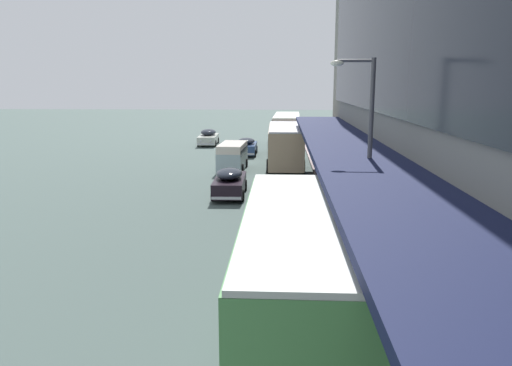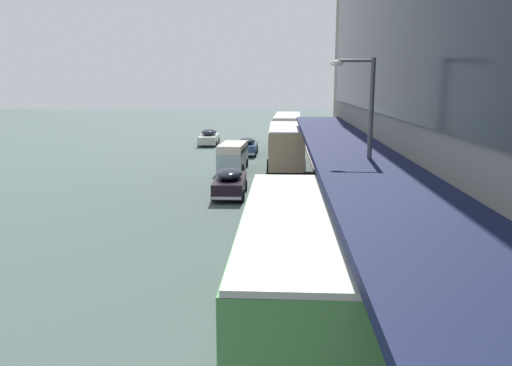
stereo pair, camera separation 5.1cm
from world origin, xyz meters
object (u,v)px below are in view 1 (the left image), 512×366
sedan_far_back (208,137)px  street_lamp (365,145)px  sedan_trailing_near (247,146)px  sedan_second_mid (230,182)px  transit_bus_kerbside_far (285,143)px  transit_bus_kerbside_front (287,129)px  vw_van (233,155)px  transit_bus_kerbside_rear (297,269)px

sedan_far_back → street_lamp: 35.90m
sedan_trailing_near → sedan_second_mid: (0.20, -16.52, 0.02)m
transit_bus_kerbside_far → sedan_trailing_near: 7.06m
transit_bus_kerbside_front → sedan_second_mid: 22.17m
transit_bus_kerbside_front → sedan_trailing_near: size_ratio=2.40×
sedan_trailing_near → vw_van: (-0.48, -7.76, 0.33)m
transit_bus_kerbside_rear → street_lamp: street_lamp is taller
vw_van → transit_bus_kerbside_front: bearing=72.7°
transit_bus_kerbside_rear → sedan_second_mid: 16.68m
vw_van → transit_bus_kerbside_far: bearing=23.1°
sedan_second_mid → transit_bus_kerbside_rear: bearing=-78.6°
transit_bus_kerbside_rear → vw_van: 25.40m
sedan_far_back → street_lamp: street_lamp is taller
transit_bus_kerbside_front → vw_van: bearing=-107.3°
transit_bus_kerbside_rear → sedan_second_mid: transit_bus_kerbside_rear is taller
transit_bus_kerbside_front → transit_bus_kerbside_rear: 38.20m
vw_van → street_lamp: (6.43, -19.20, 3.09)m
street_lamp → sedan_trailing_near: bearing=102.4°
transit_bus_kerbside_front → vw_van: size_ratio=2.29×
transit_bus_kerbside_front → sedan_trailing_near: bearing=-123.9°
transit_bus_kerbside_front → transit_bus_kerbside_rear: (-0.11, -38.20, 0.06)m
sedan_trailing_near → sedan_second_mid: sedan_second_mid is taller
transit_bus_kerbside_rear → street_lamp: 6.75m
sedan_second_mid → transit_bus_kerbside_far: bearing=73.0°
transit_bus_kerbside_far → sedan_far_back: transit_bus_kerbside_far is taller
street_lamp → transit_bus_kerbside_front: bearing=94.2°
sedan_far_back → sedan_second_mid: bearing=-78.8°
sedan_trailing_near → street_lamp: (5.95, -26.96, 3.42)m
sedan_far_back → vw_van: (4.00, -14.99, 0.30)m
transit_bus_kerbside_rear → sedan_trailing_near: size_ratio=2.11×
vw_van → street_lamp: bearing=-71.5°
transit_bus_kerbside_rear → street_lamp: bearing=67.3°
transit_bus_kerbside_far → sedan_far_back: bearing=120.5°
transit_bus_kerbside_front → transit_bus_kerbside_far: transit_bus_kerbside_front is taller
transit_bus_kerbside_rear → sedan_far_back: (-7.97, 40.06, -1.14)m
transit_bus_kerbside_front → vw_van: transit_bus_kerbside_front is taller
sedan_second_mid → street_lamp: size_ratio=0.68×
transit_bus_kerbside_front → sedan_trailing_near: transit_bus_kerbside_front is taller
sedan_second_mid → sedan_far_back: size_ratio=0.94×
transit_bus_kerbside_far → sedan_trailing_near: transit_bus_kerbside_far is taller
transit_bus_kerbside_front → transit_bus_kerbside_rear: transit_bus_kerbside_rear is taller
transit_bus_kerbside_far → sedan_second_mid: bearing=-107.0°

